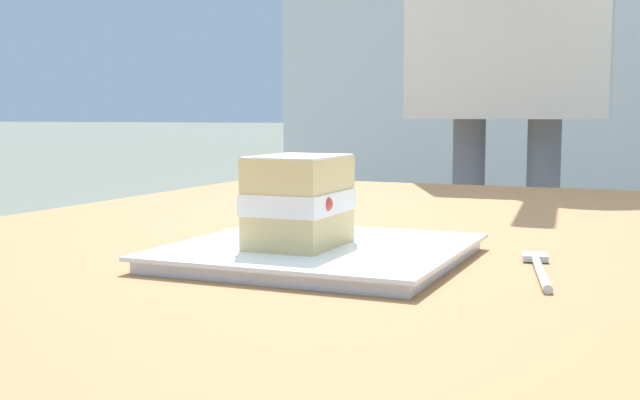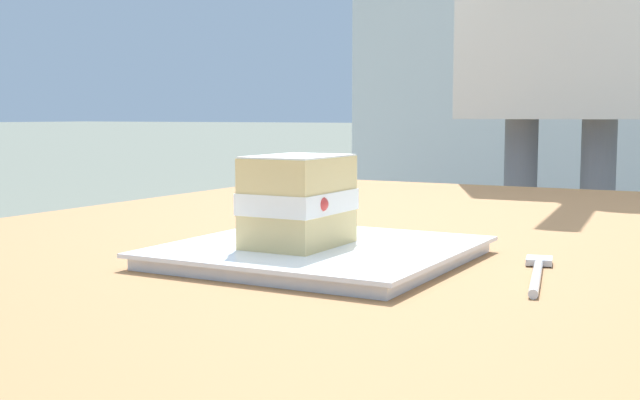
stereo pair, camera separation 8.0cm
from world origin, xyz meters
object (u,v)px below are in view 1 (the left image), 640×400
Objects in this scene: dessert_plate at (320,252)px; dessert_fork at (539,267)px; patio_table at (348,301)px; diner_person at (509,2)px; cake_slice at (299,201)px.

dessert_fork is (0.02, -0.21, -0.00)m from dessert_plate.
dessert_plate is at bearing -168.15° from patio_table.
patio_table is 8.94× the size of dessert_fork.
diner_person reaches higher than dessert_plate.
cake_slice is at bearing -178.96° from diner_person.
cake_slice is 1.25m from diner_person.
dessert_fork is (0.04, -0.22, -0.06)m from cake_slice.
diner_person reaches higher than cake_slice.
cake_slice reaches higher than patio_table.
patio_table is 5.54× the size of dessert_plate.
dessert_fork is (-0.14, -0.24, 0.08)m from patio_table.
diner_person is at bearing 1.04° from cake_slice.
diner_person reaches higher than patio_table.
patio_table is at bearing -179.89° from diner_person.
patio_table is at bearing 11.85° from dessert_plate.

